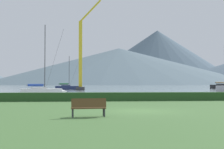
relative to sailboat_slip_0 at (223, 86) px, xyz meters
The scene contains 10 objects.
ground_plane 83.53m from the sailboat_slip_0, 117.89° to the right, with size 1000.00×1000.00×0.00m, color #477038.
harbor_water 74.29m from the sailboat_slip_0, 121.74° to the left, with size 320.00×246.00×0.00m, color #8C9EA3.
hedge_line 73.98m from the sailboat_slip_0, 121.88° to the right, with size 80.00×1.20×0.81m, color #284C23.
sailboat_slip_0 is the anchor object (origin of this frame).
sailboat_slip_1 48.52m from the sailboat_slip_0, 165.62° to the right, with size 7.09×2.67×8.61m.
sailboat_slip_5 67.65m from the sailboat_slip_0, 136.02° to the right, with size 6.80×3.29×10.20m.
park_bench_near_path 87.80m from the sailboat_slip_0, 118.76° to the right, with size 1.80×0.64×0.95m.
dock_crane 48.05m from the sailboat_slip_0, 155.85° to the right, with size 5.84×2.00×21.48m.
distant_hill_central_peak 278.73m from the sailboat_slip_0, 90.46° to the left, with size 314.07×314.07×43.19m, color slate.
distant_hill_far_shoulder 341.24m from the sailboat_slip_0, 80.19° to the left, with size 222.96×222.96×75.08m, color #4C6070.
Camera 1 is at (-3.33, -18.99, 1.73)m, focal length 49.99 mm.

